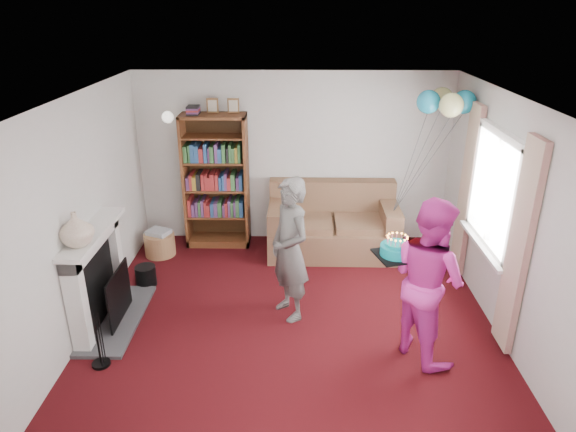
{
  "coord_description": "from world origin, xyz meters",
  "views": [
    {
      "loc": [
        0.04,
        -4.71,
        3.35
      ],
      "look_at": [
        -0.05,
        0.6,
        1.14
      ],
      "focal_mm": 32.0,
      "sensor_mm": 36.0,
      "label": 1
    }
  ],
  "objects_px": {
    "bookcase": "(216,182)",
    "person_striped": "(290,250)",
    "person_magenta": "(428,279)",
    "birthday_cake": "(396,250)",
    "sofa": "(333,227)"
  },
  "relations": [
    {
      "from": "bookcase",
      "to": "person_striped",
      "type": "xyz_separation_m",
      "value": [
        1.09,
        -1.93,
        -0.12
      ]
    },
    {
      "from": "person_striped",
      "to": "bookcase",
      "type": "bearing_deg",
      "value": 178.84
    },
    {
      "from": "bookcase",
      "to": "person_magenta",
      "type": "distance_m",
      "value": 3.58
    },
    {
      "from": "person_striped",
      "to": "birthday_cake",
      "type": "xyz_separation_m",
      "value": [
        1.06,
        -0.53,
        0.26
      ]
    },
    {
      "from": "person_striped",
      "to": "person_magenta",
      "type": "xyz_separation_m",
      "value": [
        1.36,
        -0.67,
        0.02
      ]
    },
    {
      "from": "bookcase",
      "to": "person_striped",
      "type": "distance_m",
      "value": 2.22
    },
    {
      "from": "sofa",
      "to": "birthday_cake",
      "type": "distance_m",
      "value": 2.4
    },
    {
      "from": "sofa",
      "to": "person_striped",
      "type": "xyz_separation_m",
      "value": [
        -0.6,
        -1.71,
        0.47
      ]
    },
    {
      "from": "person_magenta",
      "to": "birthday_cake",
      "type": "xyz_separation_m",
      "value": [
        -0.31,
        0.14,
        0.24
      ]
    },
    {
      "from": "bookcase",
      "to": "sofa",
      "type": "xyz_separation_m",
      "value": [
        1.68,
        -0.23,
        -0.59
      ]
    },
    {
      "from": "sofa",
      "to": "person_magenta",
      "type": "height_order",
      "value": "person_magenta"
    },
    {
      "from": "sofa",
      "to": "birthday_cake",
      "type": "relative_size",
      "value": 4.76
    },
    {
      "from": "birthday_cake",
      "to": "bookcase",
      "type": "bearing_deg",
      "value": 131.08
    },
    {
      "from": "person_striped",
      "to": "birthday_cake",
      "type": "height_order",
      "value": "person_striped"
    },
    {
      "from": "sofa",
      "to": "person_striped",
      "type": "height_order",
      "value": "person_striped"
    }
  ]
}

